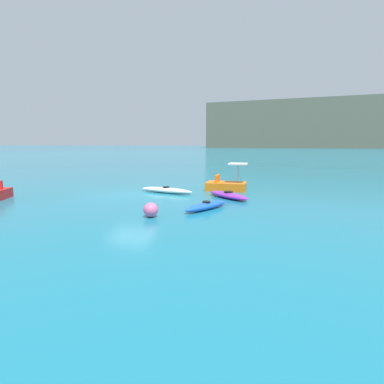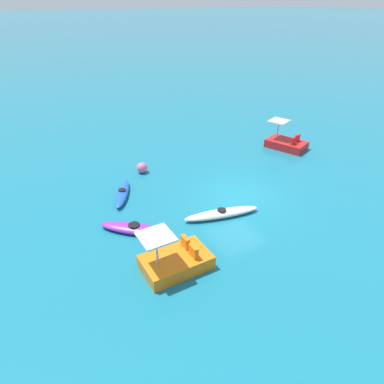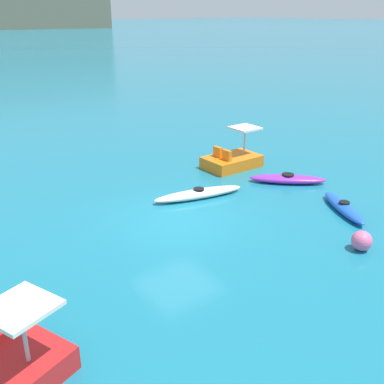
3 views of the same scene
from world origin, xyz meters
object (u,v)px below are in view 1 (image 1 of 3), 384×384
(pedal_boat_orange, at_px, (227,185))
(buoy_pink, at_px, (151,210))
(kayak_purple, at_px, (228,195))
(kayak_blue, at_px, (206,206))
(kayak_white, at_px, (166,190))

(pedal_boat_orange, bearing_deg, buoy_pink, -104.57)
(kayak_purple, height_order, kayak_blue, same)
(kayak_white, relative_size, kayak_blue, 1.32)
(kayak_purple, xyz_separation_m, kayak_blue, (-0.60, -3.03, -0.00))
(kayak_purple, distance_m, buoy_pink, 5.51)
(buoy_pink, bearing_deg, kayak_white, 102.48)
(kayak_white, bearing_deg, kayak_blue, -51.30)
(kayak_purple, height_order, buoy_pink, buoy_pink)
(kayak_blue, height_order, buoy_pink, buoy_pink)
(kayak_white, relative_size, buoy_pink, 5.95)
(kayak_white, xyz_separation_m, kayak_blue, (3.15, -3.93, 0.00))
(kayak_blue, distance_m, pedal_boat_orange, 5.79)
(buoy_pink, bearing_deg, kayak_purple, 63.50)
(pedal_boat_orange, bearing_deg, kayak_purple, -80.59)
(pedal_boat_orange, xyz_separation_m, buoy_pink, (-2.00, -7.69, -0.04))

